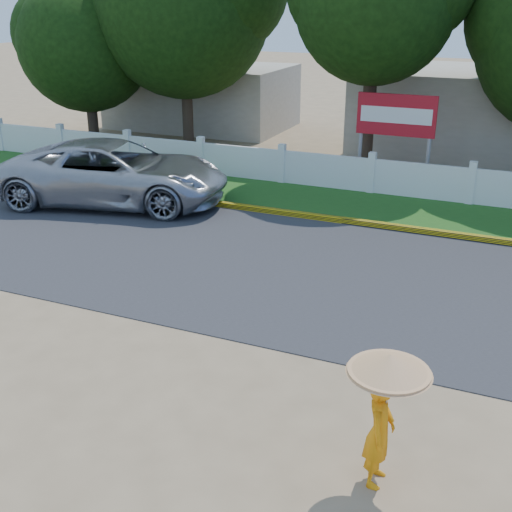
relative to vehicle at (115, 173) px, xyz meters
The scene contains 11 objects.
ground 9.93m from the vehicle, 46.81° to the right, with size 120.00×120.00×0.00m, color #9E8460.
road 7.34m from the vehicle, 21.80° to the right, with size 60.00×7.00×0.02m, color #38383A.
grass_verge 7.28m from the vehicle, 20.61° to the left, with size 60.00×3.50×0.03m, color #2D601E.
curb 6.87m from the vehicle, ahead, with size 40.00×0.18×0.16m, color yellow.
fence 7.86m from the vehicle, 30.56° to the left, with size 40.00×0.10×1.10m, color silver.
building_near 14.57m from the vehicle, 47.87° to the left, with size 10.00×6.00×3.20m, color #B7AD99.
building_far 12.24m from the vehicle, 105.34° to the left, with size 8.00×5.00×2.80m, color #B7AD99.
vehicle is the anchor object (origin of this frame).
monk_with_parasol 13.26m from the vehicle, 41.20° to the right, with size 1.04×1.04×1.89m.
billboard 8.89m from the vehicle, 35.33° to the left, with size 2.50×0.13×2.95m.
tree_row 11.30m from the vehicle, 42.43° to the left, with size 32.31×7.92×8.71m.
Camera 1 is at (4.35, -8.19, 5.83)m, focal length 45.00 mm.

